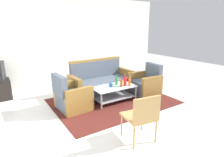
# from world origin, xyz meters

# --- Properties ---
(ground_plane) EXTENTS (14.00, 14.00, 0.00)m
(ground_plane) POSITION_xyz_m (0.00, 0.00, 0.00)
(ground_plane) COLOR white
(wall_back) EXTENTS (6.52, 0.12, 2.80)m
(wall_back) POSITION_xyz_m (0.00, 3.06, 1.40)
(wall_back) COLOR silver
(wall_back) RESTS_ON ground
(rug) EXTENTS (2.94, 2.15, 0.01)m
(rug) POSITION_xyz_m (0.03, 0.79, 0.01)
(rug) COLOR #511E19
(rug) RESTS_ON ground
(couch) EXTENTS (1.83, 0.81, 0.96)m
(couch) POSITION_xyz_m (0.08, 1.47, 0.32)
(couch) COLOR #4C5666
(couch) RESTS_ON rug
(armchair_left) EXTENTS (0.75, 0.81, 0.85)m
(armchair_left) POSITION_xyz_m (-1.02, 0.92, 0.29)
(armchair_left) COLOR #4C5666
(armchair_left) RESTS_ON rug
(armchair_right) EXTENTS (0.75, 0.81, 0.85)m
(armchair_right) POSITION_xyz_m (1.09, 0.74, 0.29)
(armchair_right) COLOR #4C5666
(armchair_right) RESTS_ON rug
(coffee_table) EXTENTS (1.10, 0.60, 0.40)m
(coffee_table) POSITION_xyz_m (0.04, 0.76, 0.27)
(coffee_table) COLOR silver
(coffee_table) RESTS_ON rug
(bottle_brown) EXTENTS (0.07, 0.07, 0.26)m
(bottle_brown) POSITION_xyz_m (0.19, 0.65, 0.51)
(bottle_brown) COLOR brown
(bottle_brown) RESTS_ON coffee_table
(bottle_red) EXTENTS (0.08, 0.08, 0.31)m
(bottle_red) POSITION_xyz_m (0.32, 0.67, 0.53)
(bottle_red) COLOR red
(bottle_red) RESTS_ON coffee_table
(bottle_orange) EXTENTS (0.06, 0.06, 0.25)m
(bottle_orange) POSITION_xyz_m (0.42, 0.61, 0.51)
(bottle_orange) COLOR #D85919
(bottle_orange) RESTS_ON coffee_table
(bottle_green) EXTENTS (0.06, 0.06, 0.27)m
(bottle_green) POSITION_xyz_m (0.19, 0.87, 0.51)
(bottle_green) COLOR #2D8C38
(bottle_green) RESTS_ON coffee_table
(cup) EXTENTS (0.08, 0.08, 0.10)m
(cup) POSITION_xyz_m (-0.04, 0.78, 0.46)
(cup) COLOR #2659A5
(cup) RESTS_ON coffee_table
(wicker_chair) EXTENTS (0.54, 0.54, 0.84)m
(wicker_chair) POSITION_xyz_m (-0.54, -0.93, 0.49)
(wicker_chair) COLOR #AD844C
(wicker_chair) RESTS_ON ground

